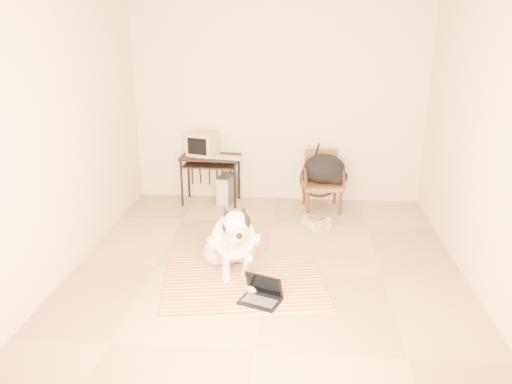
# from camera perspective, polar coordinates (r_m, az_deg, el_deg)

# --- Properties ---
(floor) EXTENTS (4.50, 4.50, 0.00)m
(floor) POSITION_cam_1_polar(r_m,az_deg,el_deg) (5.21, 1.18, -9.02)
(floor) COLOR tan
(floor) RESTS_ON ground
(wall_back) EXTENTS (4.50, 0.00, 4.50)m
(wall_back) POSITION_cam_1_polar(r_m,az_deg,el_deg) (6.93, 2.53, 9.90)
(wall_back) COLOR beige
(wall_back) RESTS_ON floor
(wall_front) EXTENTS (4.50, 0.00, 4.50)m
(wall_front) POSITION_cam_1_polar(r_m,az_deg,el_deg) (2.60, -1.96, -6.00)
(wall_front) COLOR beige
(wall_front) RESTS_ON floor
(wall_left) EXTENTS (0.00, 4.50, 4.50)m
(wall_left) POSITION_cam_1_polar(r_m,az_deg,el_deg) (5.24, -21.20, 5.65)
(wall_left) COLOR beige
(wall_left) RESTS_ON floor
(wall_right) EXTENTS (0.00, 4.50, 4.50)m
(wall_right) POSITION_cam_1_polar(r_m,az_deg,el_deg) (5.01, 24.83, 4.61)
(wall_right) COLOR beige
(wall_right) RESTS_ON floor
(rug) EXTENTS (1.74, 1.44, 0.02)m
(rug) POSITION_cam_1_polar(r_m,az_deg,el_deg) (5.00, -1.36, -10.19)
(rug) COLOR #BF5D1C
(rug) RESTS_ON floor
(dog) EXTENTS (0.62, 1.05, 0.83)m
(dog) POSITION_cam_1_polar(r_m,az_deg,el_deg) (5.07, -2.76, -5.70)
(dog) COLOR silver
(dog) RESTS_ON rug
(laptop) EXTENTS (0.43, 0.37, 0.25)m
(laptop) POSITION_cam_1_polar(r_m,az_deg,el_deg) (4.65, 0.64, -11.61)
(laptop) COLOR black
(laptop) RESTS_ON rug
(computer_desk) EXTENTS (0.83, 0.48, 0.68)m
(computer_desk) POSITION_cam_1_polar(r_m,az_deg,el_deg) (6.93, -5.25, 3.34)
(computer_desk) COLOR black
(computer_desk) RESTS_ON floor
(crt_monitor) EXTENTS (0.44, 0.43, 0.32)m
(crt_monitor) POSITION_cam_1_polar(r_m,az_deg,el_deg) (6.94, -6.10, 5.50)
(crt_monitor) COLOR #B3A78C
(crt_monitor) RESTS_ON computer_desk
(desk_keyboard) EXTENTS (0.44, 0.23, 0.03)m
(desk_keyboard) POSITION_cam_1_polar(r_m,az_deg,el_deg) (6.78, -3.35, 3.98)
(desk_keyboard) COLOR #B3A78C
(desk_keyboard) RESTS_ON computer_desk
(pc_tower) EXTENTS (0.25, 0.45, 0.39)m
(pc_tower) POSITION_cam_1_polar(r_m,az_deg,el_deg) (7.04, -3.35, 0.35)
(pc_tower) COLOR #49494B
(pc_tower) RESTS_ON floor
(rattan_chair) EXTENTS (0.57, 0.56, 0.79)m
(rattan_chair) POSITION_cam_1_polar(r_m,az_deg,el_deg) (6.81, 7.55, 1.31)
(rattan_chair) COLOR brown
(rattan_chair) RESTS_ON floor
(backpack) EXTENTS (0.60, 0.46, 0.41)m
(backpack) POSITION_cam_1_polar(r_m,az_deg,el_deg) (6.73, 8.00, 2.46)
(backpack) COLOR black
(backpack) RESTS_ON rattan_chair
(sneaker_left) EXTENTS (0.27, 0.31, 0.11)m
(sneaker_left) POSITION_cam_1_polar(r_m,az_deg,el_deg) (6.31, 6.41, -3.45)
(sneaker_left) COLOR silver
(sneaker_left) RESTS_ON floor
(sneaker_right) EXTENTS (0.31, 0.30, 0.11)m
(sneaker_right) POSITION_cam_1_polar(r_m,az_deg,el_deg) (6.27, 7.30, -3.64)
(sneaker_right) COLOR silver
(sneaker_right) RESTS_ON floor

